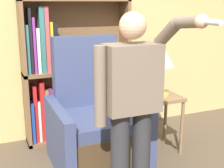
{
  "coord_description": "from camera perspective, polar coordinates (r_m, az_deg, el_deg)",
  "views": [
    {
      "loc": [
        -0.86,
        -1.68,
        1.63
      ],
      "look_at": [
        0.14,
        0.74,
        0.95
      ],
      "focal_mm": 50.0,
      "sensor_mm": 36.0,
      "label": 1
    }
  ],
  "objects": [
    {
      "name": "side_table",
      "position": [
        3.47,
        9.0,
        -4.33
      ],
      "size": [
        0.39,
        0.39,
        0.65
      ],
      "color": "#846647",
      "rests_on": "ground_plane"
    },
    {
      "name": "bookcase",
      "position": [
        3.75,
        -8.8,
        1.41
      ],
      "size": [
        1.28,
        0.28,
        1.69
      ],
      "color": "brown",
      "rests_on": "ground_plane"
    },
    {
      "name": "table_lamp",
      "position": [
        3.34,
        9.37,
        4.59
      ],
      "size": [
        0.25,
        0.25,
        0.54
      ],
      "color": "gold",
      "rests_on": "side_table"
    },
    {
      "name": "armchair",
      "position": [
        3.27,
        -3.2,
        -7.72
      ],
      "size": [
        0.89,
        0.9,
        1.3
      ],
      "color": "#4C3823",
      "rests_on": "ground_plane"
    },
    {
      "name": "person_standing",
      "position": [
        2.41,
        3.7,
        -3.19
      ],
      "size": [
        0.57,
        0.78,
        1.58
      ],
      "color": "#2D2D33",
      "rests_on": "ground_plane"
    },
    {
      "name": "wall_back",
      "position": [
        3.81,
        -9.71,
        10.99
      ],
      "size": [
        8.0,
        0.11,
        2.8
      ],
      "color": "tan",
      "rests_on": "ground_plane"
    }
  ]
}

